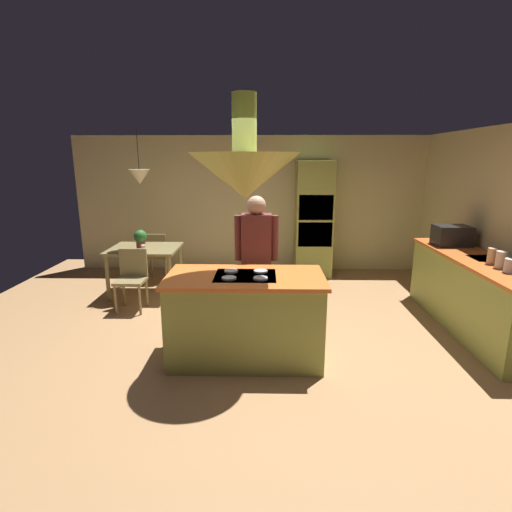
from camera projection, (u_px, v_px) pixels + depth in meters
ground at (247, 348)px, 4.58m from camera, size 8.16×8.16×0.00m
wall_back at (254, 204)px, 7.62m from camera, size 6.80×0.10×2.55m
kitchen_island at (246, 317)px, 4.27m from camera, size 1.66×0.88×0.96m
counter_run_right at (474, 294)px, 4.99m from camera, size 0.73×2.57×0.94m
oven_tower at (314, 219)px, 7.26m from camera, size 0.66×0.62×2.10m
dining_table at (145, 254)px, 6.30m from camera, size 1.07×0.89×0.76m
person_at_island at (256, 255)px, 4.84m from camera, size 0.53×0.23×1.70m
range_hood at (245, 173)px, 3.91m from camera, size 1.10×1.10×1.00m
pendant_light_over_table at (140, 177)px, 6.01m from camera, size 0.32×0.32×0.82m
chair_facing_island at (132, 275)px, 5.69m from camera, size 0.40×0.40×0.87m
chair_by_back_wall at (157, 253)px, 6.98m from camera, size 0.40×0.40×0.87m
potted_plant_on_table at (141, 238)px, 6.14m from camera, size 0.20×0.20×0.30m
cup_on_table at (143, 248)px, 6.05m from camera, size 0.07×0.07×0.09m
canister_flour at (511, 266)px, 4.25m from camera, size 0.13×0.13×0.15m
canister_sugar at (501, 260)px, 4.42m from camera, size 0.11×0.11×0.19m
canister_tea at (492, 256)px, 4.59m from camera, size 0.10×0.10×0.19m
microwave_on_counter at (452, 235)px, 5.58m from camera, size 0.46×0.36×0.28m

